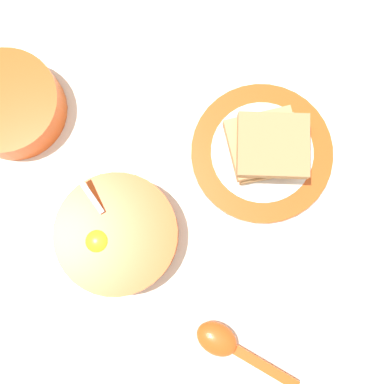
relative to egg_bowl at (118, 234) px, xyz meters
The scene contains 6 objects.
ground_plane 0.16m from the egg_bowl, 13.14° to the left, with size 3.00×3.00×0.00m, color silver.
egg_bowl is the anchor object (origin of this frame).
toast_plate 0.23m from the egg_bowl, ahead, with size 0.20×0.20×0.01m.
toast_sandwich 0.23m from the egg_bowl, ahead, with size 0.12×0.13×0.06m.
soup_spoon 0.21m from the egg_bowl, 83.13° to the right, with size 0.08×0.15×0.03m.
congee_bowl 0.24m from the egg_bowl, 92.78° to the left, with size 0.15×0.15×0.05m.
Camera 1 is at (-0.09, -0.11, 0.63)m, focal length 42.00 mm.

